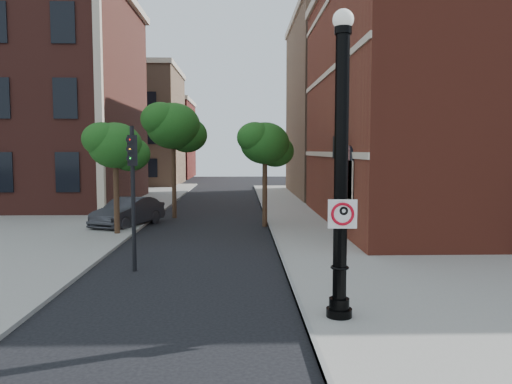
{
  "coord_description": "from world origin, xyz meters",
  "views": [
    {
      "loc": [
        0.68,
        -10.6,
        3.69
      ],
      "look_at": [
        1.06,
        2.0,
        2.64
      ],
      "focal_mm": 35.0,
      "sensor_mm": 36.0,
      "label": 1
    }
  ],
  "objects_px": {
    "no_parking_sign": "(343,214)",
    "parked_car": "(128,212)",
    "traffic_signal_left": "(133,174)",
    "traffic_signal_right": "(337,164)",
    "lamppost": "(341,181)"
  },
  "relations": [
    {
      "from": "parked_car",
      "to": "traffic_signal_right",
      "type": "relative_size",
      "value": 0.94
    },
    {
      "from": "traffic_signal_right",
      "to": "parked_car",
      "type": "bearing_deg",
      "value": 152.09
    },
    {
      "from": "lamppost",
      "to": "traffic_signal_right",
      "type": "relative_size",
      "value": 1.44
    },
    {
      "from": "parked_car",
      "to": "traffic_signal_left",
      "type": "bearing_deg",
      "value": -54.17
    },
    {
      "from": "no_parking_sign",
      "to": "parked_car",
      "type": "relative_size",
      "value": 0.14
    },
    {
      "from": "parked_car",
      "to": "traffic_signal_right",
      "type": "bearing_deg",
      "value": 5.6
    },
    {
      "from": "lamppost",
      "to": "parked_car",
      "type": "bearing_deg",
      "value": 118.88
    },
    {
      "from": "lamppost",
      "to": "no_parking_sign",
      "type": "height_order",
      "value": "lamppost"
    },
    {
      "from": "lamppost",
      "to": "traffic_signal_right",
      "type": "bearing_deg",
      "value": 79.51
    },
    {
      "from": "no_parking_sign",
      "to": "parked_car",
      "type": "height_order",
      "value": "no_parking_sign"
    },
    {
      "from": "traffic_signal_left",
      "to": "traffic_signal_right",
      "type": "relative_size",
      "value": 0.96
    },
    {
      "from": "no_parking_sign",
      "to": "traffic_signal_left",
      "type": "distance_m",
      "value": 7.29
    },
    {
      "from": "traffic_signal_left",
      "to": "parked_car",
      "type": "bearing_deg",
      "value": 86.74
    },
    {
      "from": "no_parking_sign",
      "to": "parked_car",
      "type": "xyz_separation_m",
      "value": [
        -7.57,
        13.87,
        -1.66
      ]
    },
    {
      "from": "lamppost",
      "to": "traffic_signal_left",
      "type": "bearing_deg",
      "value": 138.81
    }
  ]
}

